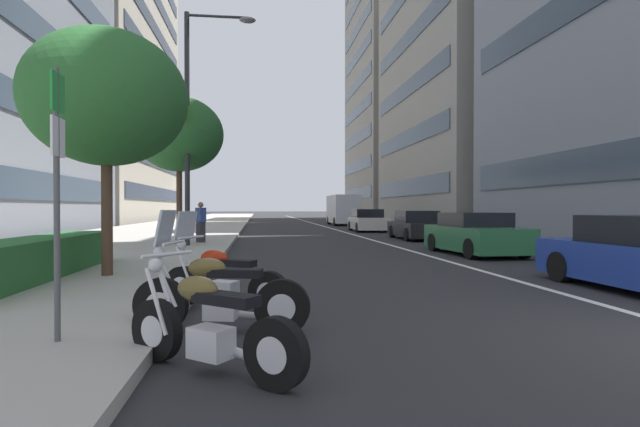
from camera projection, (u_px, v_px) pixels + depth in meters
The scene contains 17 objects.
sidewalk_right_plaza at pixel (174, 229), 33.23m from camera, with size 160.00×9.41×0.15m, color #A39E93.
lane_centre_stripe at pixel (324, 226), 39.59m from camera, with size 110.00×0.16×0.01m, color silver.
motorcycle_far_end_row at pixel (209, 329), 4.44m from camera, with size 1.41×1.69×1.09m.
motorcycle_mid_row at pixel (218, 297), 5.86m from camera, with size 0.70×2.14×1.49m.
motorcycle_by_sign_pole at pixel (222, 281), 7.21m from camera, with size 1.13×1.90×1.47m.
car_mid_block_traffic at pixel (475, 235), 15.81m from camera, with size 4.20×2.08×1.36m.
car_approaching_light at pixel (416, 226), 23.37m from camera, with size 4.28×1.91×1.38m.
car_following_behind at pixel (367, 221), 31.26m from camera, with size 4.30×2.01×1.43m.
delivery_van_ahead at pixel (343, 209), 42.60m from camera, with size 5.57×2.23×2.60m.
parking_sign_by_curb at pixel (57, 171), 4.96m from camera, with size 0.32×0.06×2.79m.
street_lamp_with_banners at pixel (197, 106), 17.67m from camera, with size 1.26×2.56×8.45m.
clipped_hedge_bed at pixel (32, 258), 9.48m from camera, with size 6.61×1.10×0.77m, color #28602D.
street_tree_mid_sidewalk at pixel (106, 99), 9.82m from camera, with size 3.21×3.21×4.95m.
street_tree_near_plaza_corner at pixel (179, 135), 18.74m from camera, with size 3.39×3.39×5.65m.
pedestrian_on_plaza at pixel (201, 222), 19.29m from camera, with size 0.48×0.45×1.59m.
office_tower_far_left_down_avenue at pixel (422, 63), 68.60m from camera, with size 19.19×18.80×43.99m.
office_tower_far_right_block at pixel (86, 48), 54.33m from camera, with size 30.40×15.31×38.74m.
Camera 1 is at (-4.21, 5.34, 1.52)m, focal length 27.32 mm.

